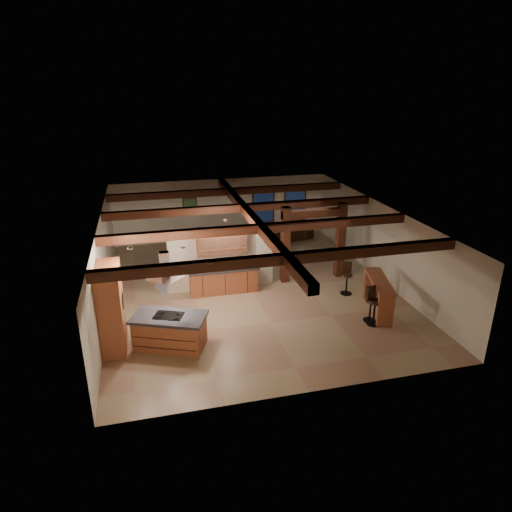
{
  "coord_description": "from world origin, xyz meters",
  "views": [
    {
      "loc": [
        -3.48,
        -14.63,
        7.13
      ],
      "look_at": [
        0.29,
        0.5,
        1.12
      ],
      "focal_mm": 32.0,
      "sensor_mm": 36.0,
      "label": 1
    }
  ],
  "objects": [
    {
      "name": "ground",
      "position": [
        0.0,
        0.0,
        0.0
      ],
      "size": [
        12.0,
        12.0,
        0.0
      ],
      "primitive_type": "plane",
      "color": "tan",
      "rests_on": "ground"
    },
    {
      "name": "room_walls",
      "position": [
        0.0,
        0.0,
        1.78
      ],
      "size": [
        12.0,
        12.0,
        12.0
      ],
      "color": "beige",
      "rests_on": "ground"
    },
    {
      "name": "ceiling_beams",
      "position": [
        0.0,
        0.0,
        2.76
      ],
      "size": [
        10.0,
        12.0,
        0.28
      ],
      "color": "#381C0E",
      "rests_on": "room_walls"
    },
    {
      "name": "timber_posts",
      "position": [
        2.5,
        0.5,
        1.76
      ],
      "size": [
        2.5,
        0.3,
        2.9
      ],
      "color": "#381C0E",
      "rests_on": "ground"
    },
    {
      "name": "partition_wall",
      "position": [
        -1.0,
        0.5,
        1.1
      ],
      "size": [
        3.8,
        0.18,
        2.2
      ],
      "primitive_type": "cube",
      "color": "beige",
      "rests_on": "ground"
    },
    {
      "name": "pantry_cabinet",
      "position": [
        -4.67,
        -2.6,
        1.2
      ],
      "size": [
        0.67,
        1.6,
        2.4
      ],
      "color": "#AD5C37",
      "rests_on": "ground"
    },
    {
      "name": "back_counter",
      "position": [
        -1.0,
        0.11,
        0.48
      ],
      "size": [
        2.5,
        0.66,
        0.94
      ],
      "color": "#AD5C37",
      "rests_on": "ground"
    },
    {
      "name": "upper_display_cabinet",
      "position": [
        -1.0,
        0.31,
        1.85
      ],
      "size": [
        1.8,
        0.36,
        0.95
      ],
      "color": "#AD5C37",
      "rests_on": "partition_wall"
    },
    {
      "name": "range_hood",
      "position": [
        -3.13,
        -3.1,
        1.78
      ],
      "size": [
        1.1,
        1.1,
        1.4
      ],
      "color": "silver",
      "rests_on": "room_walls"
    },
    {
      "name": "back_windows",
      "position": [
        2.8,
        5.93,
        1.5
      ],
      "size": [
        2.7,
        0.07,
        1.7
      ],
      "color": "#381C0E",
      "rests_on": "room_walls"
    },
    {
      "name": "framed_art",
      "position": [
        -1.5,
        5.94,
        1.7
      ],
      "size": [
        0.65,
        0.05,
        0.85
      ],
      "color": "#381C0E",
      "rests_on": "room_walls"
    },
    {
      "name": "recessed_cans",
      "position": [
        -2.53,
        -1.93,
        2.87
      ],
      "size": [
        3.16,
        2.46,
        0.03
      ],
      "color": "silver",
      "rests_on": "room_walls"
    },
    {
      "name": "kitchen_island",
      "position": [
        -3.13,
        -3.1,
        0.51
      ],
      "size": [
        2.3,
        1.79,
        1.02
      ],
      "color": "#AD5C37",
      "rests_on": "ground"
    },
    {
      "name": "dining_table",
      "position": [
        -0.64,
        3.04,
        0.32
      ],
      "size": [
        1.94,
        1.3,
        0.63
      ],
      "primitive_type": "imported",
      "rotation": [
        0.0,
        0.0,
        -0.17
      ],
      "color": "#3D1D0F",
      "rests_on": "ground"
    },
    {
      "name": "sofa",
      "position": [
        3.13,
        5.1,
        0.31
      ],
      "size": [
        2.26,
        1.26,
        0.62
      ],
      "primitive_type": "imported",
      "rotation": [
        0.0,
        0.0,
        3.35
      ],
      "color": "black",
      "rests_on": "ground"
    },
    {
      "name": "microwave",
      "position": [
        -0.1,
        0.11,
        1.05
      ],
      "size": [
        0.4,
        0.28,
        0.22
      ],
      "primitive_type": "imported",
      "rotation": [
        0.0,
        0.0,
        3.11
      ],
      "color": "silver",
      "rests_on": "back_counter"
    },
    {
      "name": "bar_counter",
      "position": [
        3.62,
        -2.6,
        0.77
      ],
      "size": [
        1.08,
        2.25,
        1.14
      ],
      "color": "#AD5C37",
      "rests_on": "ground"
    },
    {
      "name": "side_table",
      "position": [
        3.67,
        5.0,
        0.26
      ],
      "size": [
        0.48,
        0.48,
        0.52
      ],
      "primitive_type": "cube",
      "rotation": [
        0.0,
        0.0,
        -0.17
      ],
      "color": "#381C0E",
      "rests_on": "ground"
    },
    {
      "name": "table_lamp",
      "position": [
        3.67,
        5.0,
        0.78
      ],
      "size": [
        0.31,
        0.31,
        0.37
      ],
      "color": "black",
      "rests_on": "side_table"
    },
    {
      "name": "bar_stool_a",
      "position": [
        3.1,
        -3.29,
        0.63
      ],
      "size": [
        0.46,
        0.48,
        1.24
      ],
      "color": "black",
      "rests_on": "ground"
    },
    {
      "name": "bar_stool_b",
      "position": [
        3.12,
        -3.06,
        0.57
      ],
      "size": [
        0.42,
        0.43,
        1.13
      ],
      "color": "black",
      "rests_on": "ground"
    },
    {
      "name": "bar_stool_c",
      "position": [
        3.22,
        -1.06,
        0.59
      ],
      "size": [
        0.41,
        0.43,
        1.16
      ],
      "color": "black",
      "rests_on": "ground"
    },
    {
      "name": "dining_chairs",
      "position": [
        -0.64,
        3.04,
        0.68
      ],
      "size": [
        2.55,
        2.55,
        1.33
      ],
      "color": "#381C0E",
      "rests_on": "ground"
    }
  ]
}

